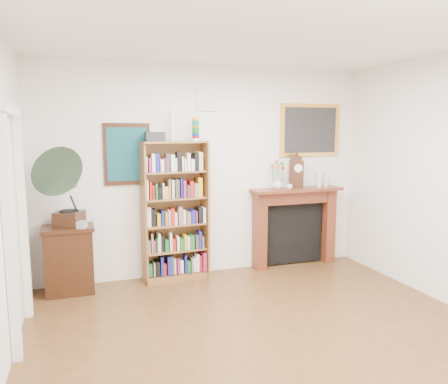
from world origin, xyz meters
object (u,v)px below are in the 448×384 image
(fireplace, at_px, (294,220))
(bottle_left, at_px, (319,179))
(side_cabinet, at_px, (69,260))
(mantel_clock, at_px, (296,173))
(gramophone, at_px, (67,183))
(cd_stack, at_px, (81,225))
(bottle_right, at_px, (326,180))
(flower_vase, at_px, (277,184))
(bookshelf, at_px, (175,203))
(teacup, at_px, (289,187))

(fireplace, xyz_separation_m, bottle_left, (0.36, -0.06, 0.59))
(side_cabinet, bearing_deg, mantel_clock, 1.87)
(side_cabinet, xyz_separation_m, fireplace, (3.08, 0.14, 0.26))
(gramophone, relative_size, cd_stack, 7.98)
(bottle_right, bearing_deg, cd_stack, -175.87)
(fireplace, bearing_deg, flower_vase, -169.66)
(bookshelf, height_order, side_cabinet, bookshelf)
(gramophone, height_order, bottle_right, gramophone)
(flower_vase, height_order, bottle_left, bottle_left)
(cd_stack, xyz_separation_m, bottle_right, (3.42, 0.25, 0.38))
(fireplace, distance_m, cd_stack, 2.95)
(teacup, bearing_deg, side_cabinet, -179.78)
(mantel_clock, bearing_deg, teacup, -124.20)
(mantel_clock, distance_m, bottle_right, 0.50)
(gramophone, bearing_deg, teacup, 27.89)
(gramophone, relative_size, teacup, 10.71)
(gramophone, relative_size, mantel_clock, 2.10)
(fireplace, height_order, teacup, teacup)
(gramophone, relative_size, bottle_right, 4.79)
(bookshelf, relative_size, fireplace, 1.55)
(gramophone, bearing_deg, side_cabinet, 123.44)
(fireplace, xyz_separation_m, bottle_right, (0.49, -0.02, 0.57))
(cd_stack, height_order, teacup, teacup)
(side_cabinet, height_order, cd_stack, cd_stack)
(side_cabinet, xyz_separation_m, flower_vase, (2.78, 0.08, 0.81))
(cd_stack, bearing_deg, bookshelf, 9.59)
(fireplace, height_order, cd_stack, fireplace)
(flower_vase, bearing_deg, side_cabinet, -178.44)
(cd_stack, distance_m, bottle_left, 3.32)
(mantel_clock, height_order, bottle_right, mantel_clock)
(bookshelf, relative_size, bottle_left, 8.70)
(fireplace, height_order, gramophone, gramophone)
(cd_stack, xyz_separation_m, bottle_left, (3.29, 0.21, 0.40))
(bottle_right, bearing_deg, teacup, -170.72)
(bookshelf, bearing_deg, side_cabinet, 178.04)
(cd_stack, xyz_separation_m, teacup, (2.78, 0.14, 0.32))
(bookshelf, xyz_separation_m, flower_vase, (1.46, 0.01, 0.20))
(flower_vase, bearing_deg, bottle_left, 0.58)
(fireplace, distance_m, bottle_left, 0.69)
(cd_stack, bearing_deg, teacup, 2.92)
(bottle_left, bearing_deg, fireplace, 171.24)
(bookshelf, relative_size, gramophone, 2.18)
(side_cabinet, distance_m, mantel_clock, 3.23)
(gramophone, height_order, teacup, gramophone)
(fireplace, height_order, mantel_clock, mantel_clock)
(fireplace, bearing_deg, mantel_clock, -75.73)
(bookshelf, bearing_deg, bottle_right, -3.63)
(gramophone, height_order, flower_vase, gramophone)
(gramophone, distance_m, cd_stack, 0.52)
(cd_stack, bearing_deg, flower_vase, 4.48)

